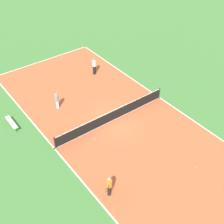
% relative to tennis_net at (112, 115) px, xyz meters
% --- Properties ---
extents(ground_plane, '(80.00, 80.00, 0.00)m').
position_rel_tennis_net_xyz_m(ground_plane, '(0.00, 0.00, -0.55)').
color(ground_plane, '#47843D').
extents(court_surface, '(10.58, 24.20, 0.02)m').
position_rel_tennis_net_xyz_m(court_surface, '(0.00, 0.00, -0.54)').
color(court_surface, '#C66038').
rests_on(court_surface, ground_plane).
extents(tennis_net, '(10.38, 0.10, 1.04)m').
position_rel_tennis_net_xyz_m(tennis_net, '(0.00, 0.00, 0.00)').
color(tennis_net, black).
rests_on(tennis_net, court_surface).
extents(bench, '(0.36, 1.82, 0.45)m').
position_rel_tennis_net_xyz_m(bench, '(6.70, -4.16, -0.16)').
color(bench, silver).
rests_on(bench, ground_plane).
extents(player_center_orange, '(0.88, 0.91, 1.57)m').
position_rel_tennis_net_xyz_m(player_center_orange, '(4.41, 5.60, 0.36)').
color(player_center_orange, black).
rests_on(player_center_orange, court_surface).
extents(player_near_white, '(0.45, 0.45, 1.79)m').
position_rel_tennis_net_xyz_m(player_near_white, '(-2.85, -6.67, 0.50)').
color(player_near_white, black).
rests_on(player_near_white, court_surface).
extents(player_baseline_gray, '(0.48, 0.48, 1.50)m').
position_rel_tennis_net_xyz_m(player_baseline_gray, '(2.67, -4.09, 0.32)').
color(player_baseline_gray, white).
rests_on(player_baseline_gray, court_surface).
extents(tennis_ball_midcourt, '(0.07, 0.07, 0.07)m').
position_rel_tennis_net_xyz_m(tennis_ball_midcourt, '(-1.64, 7.40, -0.50)').
color(tennis_ball_midcourt, '#CCE033').
rests_on(tennis_ball_midcourt, court_surface).
extents(tennis_ball_left_sideline, '(0.07, 0.07, 0.07)m').
position_rel_tennis_net_xyz_m(tennis_ball_left_sideline, '(3.57, -1.28, -0.50)').
color(tennis_ball_left_sideline, '#CCE033').
rests_on(tennis_ball_left_sideline, court_surface).
extents(tennis_ball_right_alley, '(0.07, 0.07, 0.07)m').
position_rel_tennis_net_xyz_m(tennis_ball_right_alley, '(2.41, 0.97, -0.50)').
color(tennis_ball_right_alley, '#CCE033').
rests_on(tennis_ball_right_alley, court_surface).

